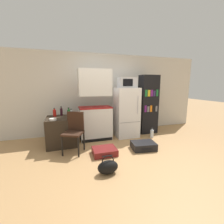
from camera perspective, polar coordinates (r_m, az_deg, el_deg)
The scene contains 17 objects.
ground_plane at distance 3.27m, azimuth 5.31°, elevation -17.29°, with size 24.00×24.00×0.00m, color tan.
wall_back at distance 4.86m, azimuth -1.47°, elevation 6.93°, with size 6.40×0.10×2.45m.
side_table at distance 4.05m, azimuth -18.44°, elevation -6.85°, with size 0.73×0.76×0.71m.
kitchen_hutch at distance 4.14m, azimuth -6.43°, elevation 1.70°, with size 0.88×0.49×1.92m.
refrigerator at distance 4.40m, azimuth 5.49°, elevation -0.16°, with size 0.65×0.59×1.43m.
microwave at distance 4.32m, azimuth 5.69°, elevation 11.08°, with size 0.50×0.35×0.29m.
bookshelf at distance 4.82m, azimuth 13.61°, elevation 2.78°, with size 0.56×0.35×1.80m.
bottle_green_tall at distance 3.86m, azimuth -16.13°, elevation -0.52°, with size 0.07×0.07×0.26m.
bottle_clear_short at distance 4.12m, azimuth -15.15°, elevation -0.28°, with size 0.07×0.07×0.18m.
bottle_wine_dark at distance 4.20m, azimuth -18.72°, elevation 0.12°, with size 0.06×0.06×0.24m.
bottle_ketchup_red at distance 4.12m, azimuth -21.05°, elevation -0.34°, with size 0.08×0.08×0.22m.
bowl at distance 3.71m, azimuth -21.61°, elevation -2.63°, with size 0.16×0.16×0.04m.
chair at distance 3.50m, azimuth -14.14°, elevation -6.14°, with size 0.53×0.53×0.91m.
suitcase_large_flat at distance 3.42m, azimuth -2.87°, elevation -14.69°, with size 0.52×0.46×0.14m.
suitcase_small_flat at distance 3.73m, azimuth 11.87°, elevation -12.42°, with size 0.60×0.49×0.17m.
handbag at distance 2.74m, azimuth -1.57°, elevation -20.19°, with size 0.36×0.20×0.33m.
water_bottle_front at distance 4.54m, azimuth 14.96°, elevation -7.88°, with size 0.10×0.10×0.28m.
Camera 1 is at (-1.14, -2.66, 1.52)m, focal length 24.00 mm.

